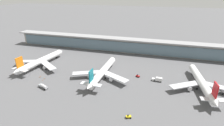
% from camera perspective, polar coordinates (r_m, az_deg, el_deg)
% --- Properties ---
extents(ground_plane, '(1200.00, 1200.00, 0.00)m').
position_cam_1_polar(ground_plane, '(139.56, -1.44, -4.63)').
color(ground_plane, '#515154').
extents(airliner_left_stand, '(44.41, 58.20, 15.51)m').
position_cam_1_polar(airliner_left_stand, '(169.62, -21.70, 0.60)').
color(airliner_left_stand, white).
rests_on(airliner_left_stand, ground).
extents(airliner_centre_stand, '(44.80, 58.18, 15.51)m').
position_cam_1_polar(airliner_centre_stand, '(137.55, -3.06, -2.82)').
color(airliner_centre_stand, white).
rests_on(airliner_centre_stand, ground).
extents(airliner_right_stand, '(44.45, 58.22, 15.51)m').
position_cam_1_polar(airliner_right_stand, '(136.63, 26.60, -5.58)').
color(airliner_right_stand, white).
rests_on(airliner_right_stand, ground).
extents(service_truck_near_nose_red, '(2.63, 3.28, 2.05)m').
position_cam_1_polar(service_truck_near_nose_red, '(178.28, -25.60, -0.40)').
color(service_truck_near_nose_red, '#B21E1E').
rests_on(service_truck_near_nose_red, ground).
extents(service_truck_under_wing_red, '(3.33, 2.89, 2.05)m').
position_cam_1_polar(service_truck_under_wing_red, '(141.32, 8.19, -4.11)').
color(service_truck_under_wing_red, '#B21E1E').
rests_on(service_truck_under_wing_red, ground).
extents(service_truck_mid_apron_grey, '(8.79, 5.47, 2.95)m').
position_cam_1_polar(service_truck_mid_apron_grey, '(133.10, -21.00, -6.90)').
color(service_truck_mid_apron_grey, gray).
rests_on(service_truck_mid_apron_grey, ground).
extents(service_truck_by_tail_yellow, '(3.27, 2.59, 2.05)m').
position_cam_1_polar(service_truck_by_tail_yellow, '(99.97, 5.25, -16.61)').
color(service_truck_by_tail_yellow, yellow).
rests_on(service_truck_by_tail_yellow, ground).
extents(service_truck_on_taxiway_yellow, '(6.36, 8.53, 2.95)m').
position_cam_1_polar(service_truck_on_taxiway_yellow, '(140.22, 31.30, -7.33)').
color(service_truck_on_taxiway_yellow, yellow).
rests_on(service_truck_on_taxiway_yellow, ground).
extents(service_truck_at_far_stand_white, '(7.44, 2.81, 3.10)m').
position_cam_1_polar(service_truck_at_far_stand_white, '(137.62, 14.35, -5.02)').
color(service_truck_at_far_stand_white, silver).
rests_on(service_truck_at_far_stand_white, ground).
extents(terminal_building, '(256.72, 12.80, 15.20)m').
position_cam_1_polar(terminal_building, '(193.87, 4.19, 5.78)').
color(terminal_building, '#9E998E').
rests_on(terminal_building, ground).
extents(safety_cone_alpha, '(0.62, 0.62, 0.70)m').
position_cam_1_polar(safety_cone_alpha, '(165.35, -28.89, -2.99)').
color(safety_cone_alpha, orange).
rests_on(safety_cone_alpha, ground).
extents(safety_cone_bravo, '(0.62, 0.62, 0.70)m').
position_cam_1_polar(safety_cone_bravo, '(150.59, -22.04, -4.14)').
color(safety_cone_bravo, orange).
rests_on(safety_cone_bravo, ground).
extents(safety_cone_charlie, '(0.62, 0.62, 0.70)m').
position_cam_1_polar(safety_cone_charlie, '(146.95, -20.62, -4.59)').
color(safety_cone_charlie, orange).
rests_on(safety_cone_charlie, ground).
extents(safety_cone_delta, '(0.62, 0.62, 0.70)m').
position_cam_1_polar(safety_cone_delta, '(151.02, -21.75, -4.01)').
color(safety_cone_delta, orange).
rests_on(safety_cone_delta, ground).
extents(safety_cone_echo, '(0.62, 0.62, 0.70)m').
position_cam_1_polar(safety_cone_echo, '(145.09, -21.15, -5.03)').
color(safety_cone_echo, orange).
rests_on(safety_cone_echo, ground).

